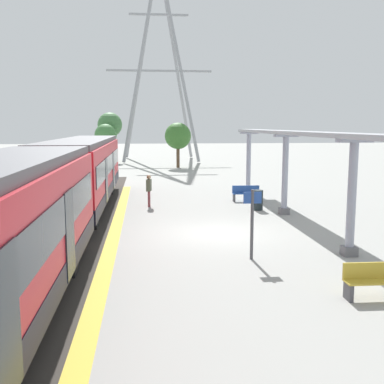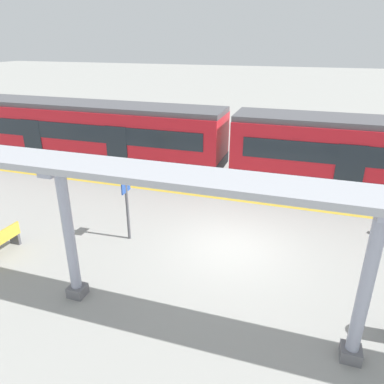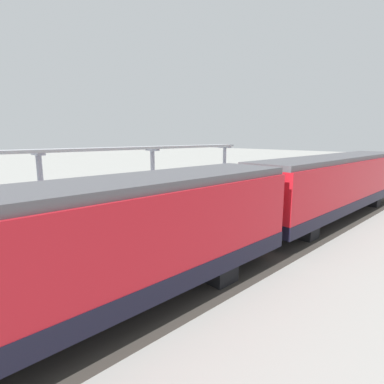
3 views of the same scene
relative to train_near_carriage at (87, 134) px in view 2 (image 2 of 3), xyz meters
name	(u,v)px [view 2 (image 2 of 3)]	position (x,y,z in m)	size (l,w,h in m)	color
ground_plane	(231,247)	(5.80, 9.13, -1.83)	(176.00, 176.00, 0.00)	#9C9C97
tactile_edge_strip	(251,201)	(1.84, 9.13, -1.83)	(0.49, 28.19, 0.01)	gold
trackbed	(257,186)	(0.00, 9.13, -1.83)	(3.20, 40.19, 0.01)	#38332D
train_near_carriage	(87,134)	(0.00, 0.00, 0.00)	(2.65, 14.78, 3.48)	red
canopy_pillar_second	(69,235)	(9.55, 5.65, 0.06)	(1.10, 0.44, 3.75)	slate
canopy_pillar_third	(366,288)	(9.55, 12.60, 0.06)	(1.10, 0.44, 3.75)	slate
canopy_beam	(206,180)	(9.55, 9.25, 1.99)	(1.20, 22.57, 0.16)	#A8AAB2
bench_near_end	(0,242)	(8.53, 2.08, -1.39)	(1.51, 0.47, 0.86)	gold
platform_info_sign	(127,204)	(6.33, 5.58, -0.51)	(0.56, 0.10, 2.20)	#4C4C51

